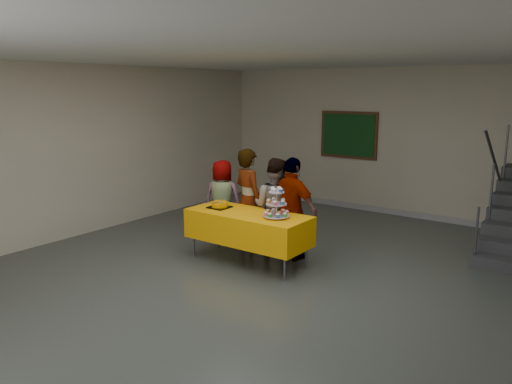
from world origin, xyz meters
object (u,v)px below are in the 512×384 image
schoolchild_c (275,207)px  noticeboard (349,135)px  cupcake_stand (276,206)px  schoolchild_d (292,209)px  schoolchild_a (222,199)px  bake_table (248,227)px  schoolchild_b (248,200)px  bear_cake (220,204)px

schoolchild_c → noticeboard: bearing=-89.8°
cupcake_stand → schoolchild_d: schoolchild_d is taller
schoolchild_a → schoolchild_d: 1.63m
schoolchild_a → schoolchild_c: 1.29m
bake_table → schoolchild_d: 0.72m
schoolchild_a → cupcake_stand: bearing=135.4°
bake_table → schoolchild_c: (0.11, 0.56, 0.21)m
bake_table → noticeboard: bearing=95.3°
schoolchild_b → schoolchild_d: schoolchild_b is taller
bear_cake → schoolchild_b: schoolchild_b is taller
bake_table → bear_cake: (-0.54, -0.01, 0.27)m
schoolchild_d → noticeboard: size_ratio=1.21×
bake_table → bear_cake: size_ratio=5.25×
schoolchild_a → schoolchild_d: bearing=151.0°
noticeboard → schoolchild_b: bearing=-90.2°
schoolchild_c → schoolchild_d: size_ratio=0.98×
schoolchild_d → noticeboard: noticeboard is taller
bake_table → cupcake_stand: bearing=0.9°
cupcake_stand → schoolchild_b: 1.04m
bake_table → noticeboard: 4.24m
bake_table → schoolchild_c: 0.61m
bake_table → cupcake_stand: 0.63m
schoolchild_a → schoolchild_c: bearing=150.2°
noticeboard → schoolchild_a: bearing=-103.2°
cupcake_stand → bear_cake: 1.05m
schoolchild_c → schoolchild_d: schoolchild_d is taller
schoolchild_a → schoolchild_d: (1.60, -0.27, 0.10)m
bear_cake → schoolchild_d: size_ratio=0.23×
bear_cake → schoolchild_d: schoolchild_d is taller
bake_table → schoolchild_c: size_ratio=1.22×
schoolchild_a → schoolchild_b: size_ratio=0.83×
schoolchild_d → schoolchild_b: bearing=6.5°
schoolchild_b → noticeboard: noticeboard is taller
bake_table → cupcake_stand: size_ratio=4.22×
schoolchild_a → schoolchild_b: bearing=141.9°
schoolchild_c → schoolchild_d: (0.34, -0.04, 0.02)m
schoolchild_a → schoolchild_b: (0.76, -0.26, 0.14)m
noticeboard → schoolchild_c: bearing=-82.1°
cupcake_stand → bake_table: bearing=-179.1°
bake_table → schoolchild_a: bearing=145.6°
bear_cake → schoolchild_d: 1.12m
schoolchild_c → noticeboard: noticeboard is taller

